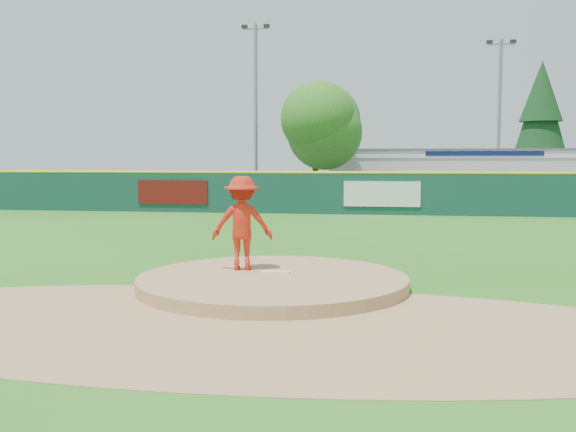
% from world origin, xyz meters
% --- Properties ---
extents(ground, '(120.00, 120.00, 0.00)m').
position_xyz_m(ground, '(0.00, 0.00, 0.00)').
color(ground, '#286B19').
rests_on(ground, ground).
extents(pitchers_mound, '(5.50, 5.50, 0.50)m').
position_xyz_m(pitchers_mound, '(0.00, 0.00, 0.00)').
color(pitchers_mound, '#9E774C').
rests_on(pitchers_mound, ground).
extents(pitching_rubber, '(0.60, 0.15, 0.04)m').
position_xyz_m(pitching_rubber, '(0.00, 0.30, 0.27)').
color(pitching_rubber, white).
rests_on(pitching_rubber, pitchers_mound).
extents(infield_dirt_arc, '(15.40, 15.40, 0.01)m').
position_xyz_m(infield_dirt_arc, '(0.00, -3.00, 0.01)').
color(infield_dirt_arc, '#9E774C').
rests_on(infield_dirt_arc, ground).
extents(parking_lot, '(44.00, 16.00, 0.02)m').
position_xyz_m(parking_lot, '(0.00, 27.00, 0.01)').
color(parking_lot, '#38383A').
rests_on(parking_lot, ground).
extents(pitcher, '(1.41, 0.97, 2.01)m').
position_xyz_m(pitcher, '(-0.78, 0.65, 1.26)').
color(pitcher, red).
rests_on(pitcher, pitchers_mound).
extents(van, '(5.44, 4.07, 1.37)m').
position_xyz_m(van, '(6.54, 21.62, 0.71)').
color(van, silver).
rests_on(van, parking_lot).
extents(pool_building_grp, '(15.20, 8.20, 3.31)m').
position_xyz_m(pool_building_grp, '(6.00, 31.99, 1.66)').
color(pool_building_grp, silver).
rests_on(pool_building_grp, ground).
extents(fence_banners, '(13.94, 0.04, 1.20)m').
position_xyz_m(fence_banners, '(-3.19, 17.92, 1.00)').
color(fence_banners, '#5D100D').
rests_on(fence_banners, ground).
extents(playground_slide, '(0.88, 2.49, 1.37)m').
position_xyz_m(playground_slide, '(-13.33, 22.61, 0.70)').
color(playground_slide, '#1B2CEB').
rests_on(playground_slide, ground).
extents(outfield_fence, '(40.00, 0.14, 2.07)m').
position_xyz_m(outfield_fence, '(0.00, 18.00, 1.09)').
color(outfield_fence, '#123A33').
rests_on(outfield_fence, ground).
extents(deciduous_tree, '(5.60, 5.60, 7.36)m').
position_xyz_m(deciduous_tree, '(-2.00, 25.00, 4.55)').
color(deciduous_tree, '#382314').
rests_on(deciduous_tree, ground).
extents(conifer_tree, '(4.40, 4.40, 9.50)m').
position_xyz_m(conifer_tree, '(13.00, 36.00, 5.54)').
color(conifer_tree, '#382314').
rests_on(conifer_tree, ground).
extents(light_pole_left, '(1.75, 0.25, 11.00)m').
position_xyz_m(light_pole_left, '(-6.00, 27.00, 6.05)').
color(light_pole_left, gray).
rests_on(light_pole_left, ground).
extents(light_pole_right, '(1.75, 0.25, 10.00)m').
position_xyz_m(light_pole_right, '(9.00, 29.00, 5.54)').
color(light_pole_right, gray).
rests_on(light_pole_right, ground).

